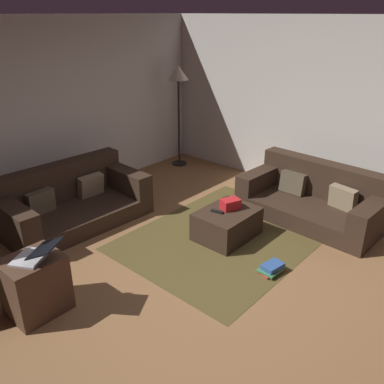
# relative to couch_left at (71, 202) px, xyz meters

# --- Properties ---
(ground_plane) EXTENTS (6.40, 6.40, 0.00)m
(ground_plane) POSITION_rel_couch_left_xyz_m (0.03, -2.26, -0.28)
(ground_plane) COLOR brown
(rear_partition) EXTENTS (6.40, 0.12, 2.60)m
(rear_partition) POSITION_rel_couch_left_xyz_m (0.03, 0.88, 1.02)
(rear_partition) COLOR beige
(rear_partition) RESTS_ON ground_plane
(corner_partition) EXTENTS (0.12, 6.40, 2.60)m
(corner_partition) POSITION_rel_couch_left_xyz_m (3.17, -2.26, 1.02)
(corner_partition) COLOR beige
(corner_partition) RESTS_ON ground_plane
(couch_left) EXTENTS (1.93, 1.07, 0.75)m
(couch_left) POSITION_rel_couch_left_xyz_m (0.00, 0.00, 0.00)
(couch_left) COLOR #332319
(couch_left) RESTS_ON ground_plane
(couch_right) EXTENTS (1.02, 1.91, 0.74)m
(couch_right) POSITION_rel_couch_left_xyz_m (2.29, -2.42, -0.01)
(couch_right) COLOR #332319
(couch_right) RESTS_ON ground_plane
(ottoman) EXTENTS (0.77, 0.58, 0.36)m
(ottoman) POSITION_rel_couch_left_xyz_m (1.05, -1.85, -0.10)
(ottoman) COLOR #332319
(ottoman) RESTS_ON ground_plane
(gift_box) EXTENTS (0.27, 0.23, 0.13)m
(gift_box) POSITION_rel_couch_left_xyz_m (1.13, -1.84, 0.15)
(gift_box) COLOR red
(gift_box) RESTS_ON ottoman
(tv_remote) EXTENTS (0.08, 0.17, 0.02)m
(tv_remote) POSITION_rel_couch_left_xyz_m (0.94, -1.78, 0.09)
(tv_remote) COLOR black
(tv_remote) RESTS_ON ottoman
(side_table) EXTENTS (0.52, 0.44, 0.58)m
(side_table) POSITION_rel_couch_left_xyz_m (-1.26, -1.35, 0.01)
(side_table) COLOR #4C3323
(side_table) RESTS_ON ground_plane
(laptop) EXTENTS (0.48, 0.51, 0.19)m
(laptop) POSITION_rel_couch_left_xyz_m (-1.23, -1.41, 0.36)
(laptop) COLOR silver
(laptop) RESTS_ON side_table
(book_stack) EXTENTS (0.32, 0.25, 0.11)m
(book_stack) POSITION_rel_couch_left_xyz_m (0.76, -2.69, -0.23)
(book_stack) COLOR #B7332D
(book_stack) RESTS_ON ground_plane
(corner_lamp) EXTENTS (0.36, 0.36, 1.79)m
(corner_lamp) POSITION_rel_couch_left_xyz_m (2.63, 0.45, 1.25)
(corner_lamp) COLOR black
(corner_lamp) RESTS_ON ground_plane
(area_rug) EXTENTS (2.60, 2.00, 0.01)m
(area_rug) POSITION_rel_couch_left_xyz_m (1.05, -1.85, -0.28)
(area_rug) COLOR #4F4320
(area_rug) RESTS_ON ground_plane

